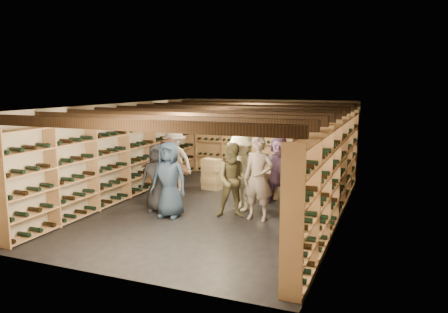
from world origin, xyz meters
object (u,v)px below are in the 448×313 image
crate_loose (275,182)px  person_4 (315,177)px  person_3 (242,172)px  person_2 (234,180)px  person_0 (158,178)px  person_8 (300,167)px  person_6 (169,180)px  crate_stack_left (212,174)px  person_9 (175,161)px  person_7 (258,178)px  crate_stack_right (267,185)px  person_11 (279,169)px  person_10 (243,173)px  person_5 (169,171)px

crate_loose → person_4: 3.23m
crate_loose → person_3: (-0.04, -2.79, 0.80)m
person_2 → person_0: bearing=166.2°
person_0 → person_8: size_ratio=0.82×
crate_loose → person_6: size_ratio=0.30×
crate_stack_left → person_2: person_2 is taller
person_0 → person_8: person_8 is taller
person_3 → person_9: person_3 is taller
person_7 → crate_stack_right: bearing=103.0°
person_4 → person_9: size_ratio=1.06×
person_4 → person_11: person_4 is taller
person_10 → person_0: bearing=-157.1°
person_7 → person_11: size_ratio=1.10×
crate_stack_right → person_2: person_2 is taller
person_8 → crate_loose: bearing=137.0°
person_7 → person_10: bearing=126.8°
person_8 → person_9: 3.43m
crate_stack_left → person_3: person_3 is taller
crate_loose → person_11: 1.97m
person_2 → person_6: (-1.30, -0.52, 0.01)m
person_8 → person_10: bearing=-149.7°
crate_stack_left → person_8: 2.76m
crate_loose → person_11: person_11 is taller
crate_stack_right → person_2: size_ratio=0.41×
person_6 → person_5: bearing=117.3°
crate_stack_right → person_5: person_5 is taller
person_6 → person_7: bearing=13.5°
person_4 → person_7: person_7 is taller
person_6 → person_11: size_ratio=1.01×
person_3 → person_5: size_ratio=1.08×
crate_loose → person_11: size_ratio=0.30×
person_3 → person_11: bearing=83.7°
person_7 → person_5: bearing=175.3°
crate_stack_right → person_0: 2.87m
person_6 → person_8: bearing=35.4°
person_5 → person_7: (2.34, -0.32, 0.08)m
person_8 → person_0: bearing=-133.9°
person_10 → person_2: bearing=-97.5°
person_7 → person_8: person_8 is taller
person_5 → person_9: size_ratio=0.97×
person_4 → person_11: 1.42m
crate_stack_left → crate_stack_right: bearing=-12.1°
person_6 → person_9: 2.30m
person_3 → person_10: 0.57m
person_3 → person_7: person_7 is taller
person_4 → crate_stack_left: bearing=156.0°
crate_stack_left → person_8: person_8 is taller
person_4 → person_6: size_ratio=1.07×
person_11 → person_2: bearing=-120.5°
person_4 → person_11: size_ratio=1.09×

